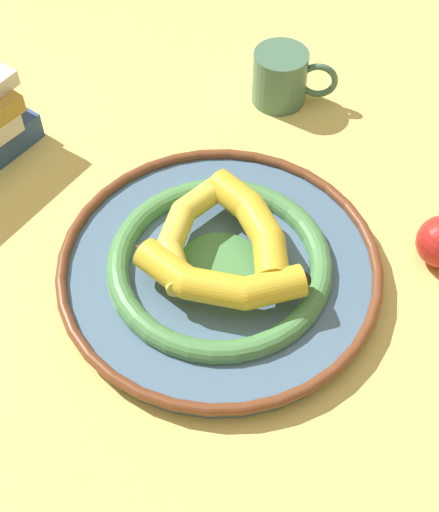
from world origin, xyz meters
name	(u,v)px	position (x,y,z in m)	size (l,w,h in m)	color
ground_plane	(242,279)	(0.00, 0.00, 0.00)	(2.80, 2.80, 0.00)	#E5CC6B
decorative_bowl	(220,267)	(-0.03, 0.01, 0.02)	(0.39, 0.39, 0.04)	slate
banana_a	(184,229)	(-0.06, 0.04, 0.05)	(0.10, 0.17, 0.03)	yellow
banana_b	(215,281)	(-0.04, -0.04, 0.06)	(0.20, 0.11, 0.04)	gold
banana_c	(256,227)	(0.02, 0.03, 0.06)	(0.08, 0.18, 0.04)	gold
coffee_mug	(282,77)	(0.11, 0.32, 0.04)	(0.12, 0.08, 0.08)	#477056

